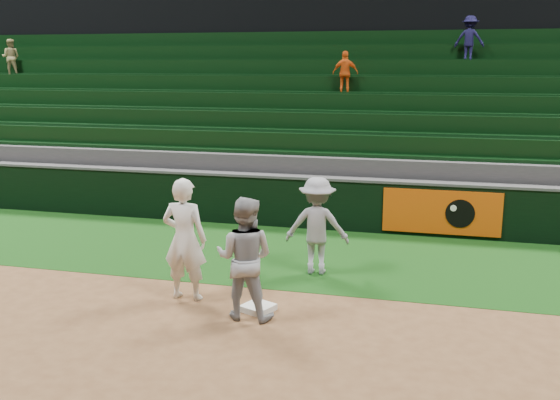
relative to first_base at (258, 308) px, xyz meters
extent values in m
plane|color=brown|center=(-0.17, 0.05, -0.05)|extent=(70.00, 70.00, 0.00)
cube|color=#0F370D|center=(-0.17, 3.05, -0.05)|extent=(36.00, 4.20, 0.01)
cube|color=black|center=(-0.17, 17.50, 5.95)|extent=(40.00, 12.00, 12.00)
cube|color=white|center=(0.00, 0.00, 0.00)|extent=(0.58, 0.58, 0.10)
imported|color=white|center=(-1.32, 0.22, 0.98)|extent=(0.76, 0.50, 2.07)
imported|color=#979AA0|center=(-0.13, -0.28, 0.91)|extent=(0.95, 0.74, 1.92)
imported|color=gray|center=(0.56, 2.02, 0.87)|extent=(1.23, 0.77, 1.83)
cube|color=black|center=(-0.17, 5.25, 0.55)|extent=(36.00, 0.35, 1.20)
cube|color=#D84C0A|center=(2.83, 5.06, 0.55)|extent=(2.60, 0.05, 1.00)
cylinder|color=black|center=(3.23, 5.03, 0.55)|extent=(0.64, 0.02, 0.64)
cylinder|color=white|center=(3.08, 5.01, 0.67)|extent=(0.14, 0.02, 0.14)
cube|color=#424244|center=(-0.17, 5.25, 1.17)|extent=(36.00, 0.40, 0.06)
cube|color=#343436|center=(-0.17, 5.98, 0.78)|extent=(36.00, 0.85, 1.65)
cube|color=black|center=(-0.17, 6.23, 1.85)|extent=(36.00, 0.14, 0.50)
cube|color=black|center=(-0.17, 6.06, 1.64)|extent=(36.00, 0.45, 0.08)
cube|color=#343436|center=(-0.17, 6.83, 1.00)|extent=(36.00, 0.85, 2.10)
cube|color=black|center=(-0.17, 7.08, 2.30)|extent=(36.00, 0.14, 0.50)
cube|color=black|center=(-0.17, 6.91, 2.09)|extent=(36.00, 0.45, 0.08)
cube|color=#343436|center=(-0.17, 7.68, 1.23)|extent=(36.00, 0.85, 2.55)
cube|color=black|center=(-0.17, 7.93, 2.75)|extent=(36.00, 0.14, 0.50)
cube|color=black|center=(-0.17, 7.76, 2.54)|extent=(36.00, 0.45, 0.08)
cube|color=#343436|center=(-0.17, 8.53, 1.45)|extent=(36.00, 0.85, 3.00)
cube|color=black|center=(-0.17, 8.78, 3.20)|extent=(36.00, 0.14, 0.50)
cube|color=black|center=(-0.17, 8.61, 2.99)|extent=(36.00, 0.45, 0.08)
cube|color=#343436|center=(-0.17, 9.38, 1.68)|extent=(36.00, 0.85, 3.45)
cube|color=black|center=(-0.17, 9.63, 3.65)|extent=(36.00, 0.14, 0.50)
cube|color=black|center=(-0.17, 9.46, 3.44)|extent=(36.00, 0.45, 0.08)
cube|color=#343436|center=(-0.17, 10.23, 1.90)|extent=(36.00, 0.85, 3.90)
cube|color=black|center=(-0.17, 10.48, 4.10)|extent=(36.00, 0.14, 0.50)
cube|color=black|center=(-0.17, 10.31, 3.89)|extent=(36.00, 0.45, 0.08)
cube|color=#343436|center=(-0.17, 11.08, 2.13)|extent=(36.00, 0.85, 4.35)
cube|color=black|center=(-0.17, 11.33, 4.55)|extent=(36.00, 0.14, 0.50)
cube|color=black|center=(-0.17, 11.16, 4.34)|extent=(36.00, 0.45, 0.08)
imported|color=#E05815|center=(0.09, 8.49, 3.55)|extent=(0.73, 0.36, 1.20)
imported|color=#928A55|center=(-11.18, 9.34, 3.99)|extent=(0.68, 0.60, 1.19)
imported|color=#121036|center=(3.40, 10.19, 4.49)|extent=(0.90, 0.62, 1.28)
camera|label=1|loc=(2.62, -9.00, 3.85)|focal=40.00mm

